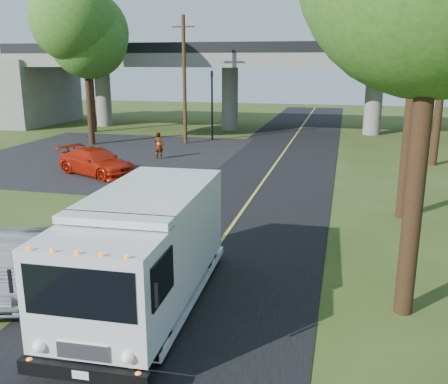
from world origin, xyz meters
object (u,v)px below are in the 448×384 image
(traffic_signal, at_px, (212,98))
(red_sedan, at_px, (96,162))
(tree_left_far, at_px, (90,41))
(pedestrian, at_px, (159,146))
(step_van, at_px, (144,248))
(silver_sedan, at_px, (20,263))
(utility_pole, at_px, (184,80))
(tree_left_lot, at_px, (86,31))

(traffic_signal, relative_size, red_sedan, 1.07)
(tree_left_far, bearing_deg, pedestrian, -46.08)
(traffic_signal, height_order, red_sedan, traffic_signal)
(step_van, relative_size, silver_sedan, 1.62)
(utility_pole, distance_m, tree_left_far, 10.45)
(red_sedan, xyz_separation_m, silver_sedan, (4.51, -12.98, 0.00))
(utility_pole, height_order, tree_left_far, tree_left_far)
(tree_left_far, distance_m, pedestrian, 15.24)
(traffic_signal, xyz_separation_m, silver_sedan, (1.59, -26.00, -2.49))
(traffic_signal, height_order, silver_sedan, traffic_signal)
(tree_left_lot, distance_m, step_van, 26.46)
(step_van, bearing_deg, traffic_signal, 99.44)
(tree_left_lot, bearing_deg, silver_sedan, -66.74)
(tree_left_far, relative_size, silver_sedan, 2.30)
(step_van, relative_size, pedestrian, 4.17)
(red_sedan, bearing_deg, utility_pole, 17.34)
(tree_left_far, bearing_deg, traffic_signal, -9.65)
(red_sedan, distance_m, silver_sedan, 13.74)
(traffic_signal, relative_size, tree_left_lot, 0.50)
(tree_left_far, height_order, silver_sedan, tree_left_far)
(tree_left_far, height_order, red_sedan, tree_left_far)
(tree_left_lot, height_order, pedestrian, tree_left_lot)
(tree_left_lot, xyz_separation_m, tree_left_far, (-3.00, 6.00, -0.45))
(traffic_signal, height_order, tree_left_lot, tree_left_lot)
(tree_left_far, bearing_deg, silver_sedan, -66.01)
(utility_pole, height_order, step_van, utility_pole)
(red_sedan, height_order, silver_sedan, silver_sedan)
(pedestrian, bearing_deg, tree_left_lot, -23.78)
(pedestrian, bearing_deg, tree_left_far, -39.06)
(traffic_signal, height_order, tree_left_far, tree_left_far)
(traffic_signal, relative_size, tree_left_far, 0.53)
(tree_left_lot, xyz_separation_m, silver_sedan, (9.39, -21.84, -7.19))
(step_van, distance_m, silver_sedan, 3.83)
(traffic_signal, distance_m, red_sedan, 13.58)
(step_van, height_order, silver_sedan, step_van)
(tree_left_lot, xyz_separation_m, red_sedan, (4.88, -8.86, -7.19))
(utility_pole, bearing_deg, traffic_signal, 53.13)
(traffic_signal, bearing_deg, step_van, -78.56)
(red_sedan, bearing_deg, silver_sedan, -136.16)
(tree_left_far, xyz_separation_m, step_van, (16.11, -28.09, -5.88))
(tree_left_far, bearing_deg, utility_pole, -22.43)
(utility_pole, height_order, silver_sedan, utility_pole)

